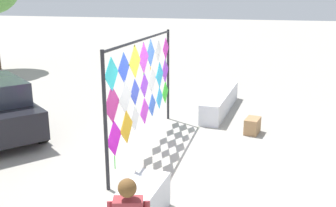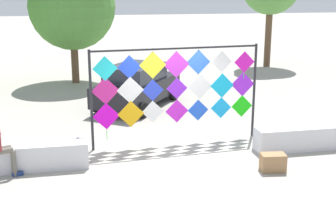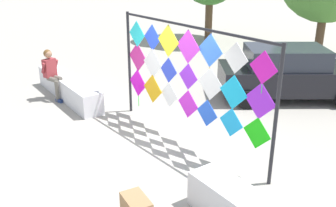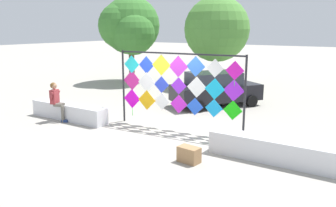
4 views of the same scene
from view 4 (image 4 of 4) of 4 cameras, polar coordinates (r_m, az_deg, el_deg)
The scene contains 9 objects.
ground at distance 11.29m, azimuth -1.91°, elevation -5.21°, with size 120.00×120.00×0.00m, color #9E998E.
plaza_ledge_left at distance 13.59m, azimuth -16.13°, elevation -1.31°, with size 3.52×0.57×0.61m, color silver.
plaza_ledge_right at distance 9.41m, azimuth 17.28°, elevation -7.48°, with size 3.52×0.57×0.61m, color silver.
kite_display_rack at distance 11.54m, azimuth 1.58°, elevation 3.53°, with size 4.61×0.39×2.64m.
seated_vendor at distance 13.35m, azimuth -17.92°, elevation 0.75°, with size 0.69×0.57×1.46m.
parked_car at distance 15.46m, azimuth 7.84°, elevation 2.44°, with size 3.59×4.16×1.51m.
cardboard_box_large at distance 9.03m, azimuth 3.50°, elevation -8.44°, with size 0.56×0.34×0.41m, color #9E754C.
tree_far_right at distance 21.98m, azimuth -6.56°, elevation 12.37°, with size 3.82×3.83×5.37m.
tree_broadleaf at distance 20.35m, azimuth 7.92°, elevation 12.22°, with size 3.72×3.72×5.20m.
Camera 4 is at (6.16, -8.82, 3.42)m, focal length 36.81 mm.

